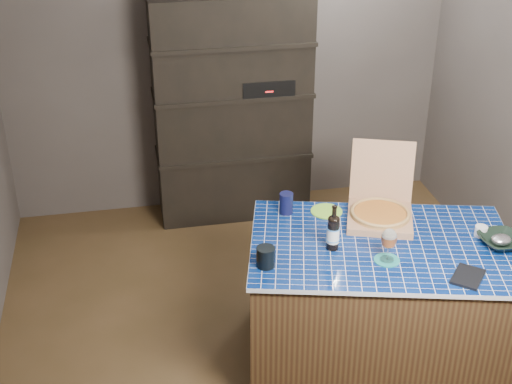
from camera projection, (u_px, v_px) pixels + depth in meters
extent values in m
plane|color=brown|center=(273.00, 324.00, 4.65)|extent=(3.50, 3.50, 0.00)
plane|color=#554E4A|center=(227.00, 58.00, 5.58)|extent=(3.50, 0.00, 3.50)
plane|color=#554E4A|center=(381.00, 351.00, 2.55)|extent=(3.50, 0.00, 3.50)
cube|color=black|center=(232.00, 110.00, 5.55)|extent=(1.20, 0.40, 1.80)
cube|color=black|center=(265.00, 83.00, 5.45)|extent=(0.40, 0.32, 0.12)
cube|color=#47341C|center=(376.00, 303.00, 4.20)|extent=(1.61, 1.22, 0.78)
cube|color=#05194D|center=(382.00, 246.00, 4.01)|extent=(1.66, 1.26, 0.03)
cube|color=#A47454|center=(380.00, 218.00, 4.21)|extent=(0.48, 0.48, 0.04)
cube|color=#A47454|center=(382.00, 170.00, 4.31)|extent=(0.38, 0.21, 0.37)
cylinder|color=#A87D46|center=(380.00, 214.00, 4.20)|extent=(0.35, 0.35, 0.01)
cylinder|color=maroon|center=(380.00, 213.00, 4.20)|extent=(0.30, 0.30, 0.01)
torus|color=#A87D46|center=(380.00, 212.00, 4.19)|extent=(0.35, 0.35, 0.02)
cylinder|color=black|center=(333.00, 234.00, 3.92)|extent=(0.07, 0.07, 0.19)
ellipsoid|color=black|center=(334.00, 219.00, 3.87)|extent=(0.07, 0.07, 0.04)
cylinder|color=black|center=(334.00, 212.00, 3.85)|extent=(0.03, 0.03, 0.08)
cylinder|color=white|center=(333.00, 235.00, 3.92)|extent=(0.07, 0.07, 0.09)
cylinder|color=#448FE9|center=(333.00, 239.00, 3.94)|extent=(0.07, 0.07, 0.01)
cylinder|color=#448FE9|center=(333.00, 228.00, 3.90)|extent=(0.07, 0.07, 0.01)
cylinder|color=#177974|center=(387.00, 260.00, 3.85)|extent=(0.14, 0.14, 0.01)
cylinder|color=white|center=(387.00, 259.00, 3.85)|extent=(0.08, 0.08, 0.01)
cylinder|color=white|center=(388.00, 253.00, 3.83)|extent=(0.01, 0.01, 0.08)
ellipsoid|color=white|center=(389.00, 238.00, 3.79)|extent=(0.09, 0.09, 0.12)
cylinder|color=#BD5A1E|center=(389.00, 240.00, 3.79)|extent=(0.07, 0.07, 0.05)
cylinder|color=white|center=(389.00, 235.00, 3.78)|extent=(0.07, 0.07, 0.02)
cylinder|color=black|center=(266.00, 257.00, 3.78)|extent=(0.10, 0.10, 0.11)
cube|color=black|center=(468.00, 277.00, 3.71)|extent=(0.24, 0.24, 0.02)
imported|color=black|center=(501.00, 241.00, 3.97)|extent=(0.26, 0.26, 0.06)
ellipsoid|color=silver|center=(501.00, 240.00, 3.97)|extent=(0.12, 0.10, 0.05)
cylinder|color=silver|center=(481.00, 231.00, 4.07)|extent=(0.07, 0.07, 0.06)
cylinder|color=black|center=(286.00, 203.00, 4.29)|extent=(0.08, 0.08, 0.13)
cylinder|color=#7BCC2B|center=(327.00, 211.00, 4.33)|extent=(0.19, 0.19, 0.01)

